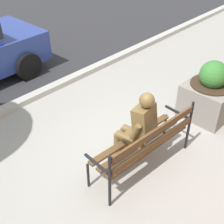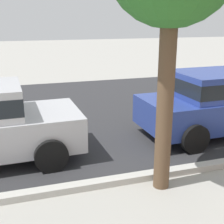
{
  "view_description": "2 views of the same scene",
  "coord_description": "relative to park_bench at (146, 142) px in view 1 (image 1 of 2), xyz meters",
  "views": [
    {
      "loc": [
        -2.92,
        -2.1,
        3.58
      ],
      "look_at": [
        -0.06,
        0.62,
        0.75
      ],
      "focal_mm": 48.95,
      "sensor_mm": 36.0,
      "label": 1
    },
    {
      "loc": [
        -5.84,
        -1.66,
        2.79
      ],
      "look_at": [
        -3.88,
        4.54,
        0.8
      ],
      "focal_mm": 49.42,
      "sensor_mm": 36.0,
      "label": 2
    }
  ],
  "objects": [
    {
      "name": "bronze_statue_seated",
      "position": [
        0.02,
        0.21,
        0.12
      ],
      "size": [
        0.6,
        0.82,
        1.37
      ],
      "color": "brown",
      "rests_on": "ground"
    },
    {
      "name": "park_bench",
      "position": [
        0.0,
        0.0,
        0.0
      ],
      "size": [
        1.83,
        0.65,
        0.95
      ],
      "color": "brown",
      "rests_on": "ground"
    },
    {
      "name": "curb_stone",
      "position": [
        0.07,
        2.98,
        -0.48
      ],
      "size": [
        60.0,
        0.2,
        0.12
      ],
      "primitive_type": "cube",
      "color": "#B2AFA8",
      "rests_on": "ground"
    },
    {
      "name": "concrete_planter",
      "position": [
        1.99,
        0.04,
        -0.08
      ],
      "size": [
        0.87,
        0.87,
        1.15
      ],
      "color": "gray",
      "rests_on": "ground"
    },
    {
      "name": "ground_plane",
      "position": [
        0.07,
        0.08,
        -0.54
      ],
      "size": [
        80.0,
        80.0,
        0.0
      ],
      "primitive_type": "plane",
      "color": "#9E9B93"
    }
  ]
}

